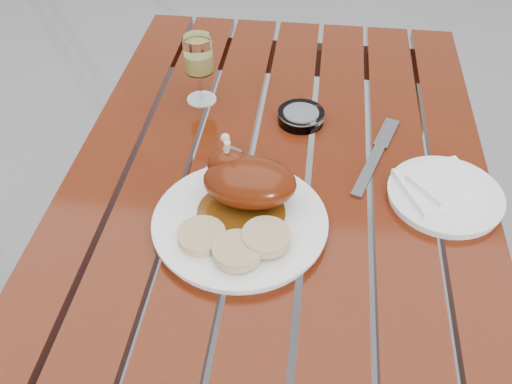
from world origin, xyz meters
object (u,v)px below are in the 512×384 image
dinner_plate (240,223)px  wine_glass (199,70)px  side_plate (445,196)px  ashtray (301,116)px  table (275,286)px

dinner_plate → wine_glass: wine_glass is taller
side_plate → wine_glass: bearing=152.7°
side_plate → dinner_plate: bearing=-162.1°
side_plate → ashtray: ashtray is taller
table → ashtray: bearing=78.3°
dinner_plate → table: bearing=73.1°
dinner_plate → ashtray: (0.08, 0.32, 0.00)m
side_plate → ashtray: (-0.27, 0.21, 0.00)m
dinner_plate → ashtray: size_ratio=3.06×
table → side_plate: size_ratio=5.78×
side_plate → ashtray: bearing=143.2°
wine_glass → side_plate: (0.50, -0.26, -0.07)m
table → ashtray: size_ratio=12.19×
table → dinner_plate: (-0.05, -0.17, 0.38)m
wine_glass → ashtray: 0.24m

